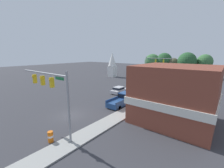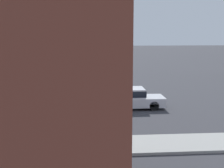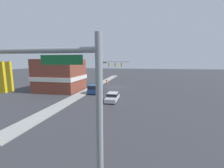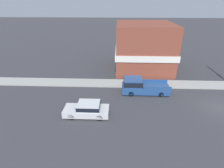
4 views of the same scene
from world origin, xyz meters
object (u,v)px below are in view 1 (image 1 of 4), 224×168
(car_distant, at_px, (164,75))
(construction_barrel, at_px, (51,137))
(car_lead, at_px, (119,90))
(pickup_truck_parked, at_px, (123,99))

(car_distant, height_order, construction_barrel, car_distant)
(car_lead, bearing_deg, car_distant, 89.99)
(car_lead, distance_m, pickup_truck_parked, 7.66)
(pickup_truck_parked, bearing_deg, car_distant, 98.04)
(car_lead, height_order, car_distant, car_distant)
(car_distant, xyz_separation_m, construction_barrel, (5.63, -49.12, -0.25))
(pickup_truck_parked, bearing_deg, construction_barrel, -87.30)
(car_distant, height_order, pickup_truck_parked, pickup_truck_parked)
(construction_barrel, bearing_deg, car_lead, 105.92)
(pickup_truck_parked, relative_size, construction_barrel, 5.10)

